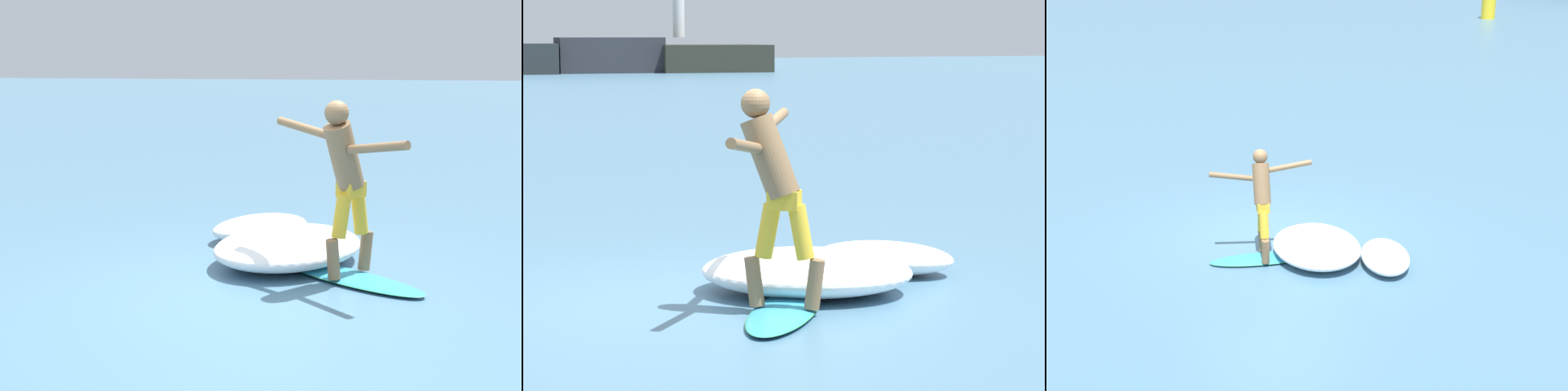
{
  "view_description": "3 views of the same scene",
  "coord_description": "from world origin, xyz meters",
  "views": [
    {
      "loc": [
        -6.76,
        -1.72,
        2.26
      ],
      "look_at": [
        0.38,
        0.07,
        0.92
      ],
      "focal_mm": 50.0,
      "sensor_mm": 36.0,
      "label": 1
    },
    {
      "loc": [
        -2.91,
        -10.35,
        2.36
      ],
      "look_at": [
        1.14,
        0.52,
        0.83
      ],
      "focal_mm": 85.0,
      "sensor_mm": 36.0,
      "label": 2
    },
    {
      "loc": [
        9.39,
        -8.07,
        5.21
      ],
      "look_at": [
        0.22,
        0.59,
        0.72
      ],
      "focal_mm": 50.0,
      "sensor_mm": 36.0,
      "label": 3
    }
  ],
  "objects": [
    {
      "name": "wave_foam_at_nose",
      "position": [
        2.2,
        0.53,
        0.16
      ],
      "size": [
        1.59,
        1.53,
        0.32
      ],
      "color": "white",
      "rests_on": "ground"
    },
    {
      "name": "ground_plane",
      "position": [
        0.0,
        0.0,
        0.0
      ],
      "size": [
        200.0,
        200.0,
        0.0
      ],
      "primitive_type": "plane",
      "color": "teal"
    },
    {
      "name": "surfer",
      "position": [
        0.56,
        -0.77,
        1.16
      ],
      "size": [
        1.04,
        1.49,
        1.84
      ],
      "color": "brown",
      "rests_on": "surfboard"
    },
    {
      "name": "wave_foam_at_tail",
      "position": [
        1.15,
        -0.06,
        0.2
      ],
      "size": [
        2.4,
        2.22,
        0.39
      ],
      "color": "white",
      "rests_on": "ground"
    },
    {
      "name": "surfboard",
      "position": [
        0.66,
        -0.8,
        0.03
      ],
      "size": [
        1.42,
        1.93,
        0.2
      ],
      "color": "#3599C0",
      "rests_on": "ground"
    }
  ]
}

